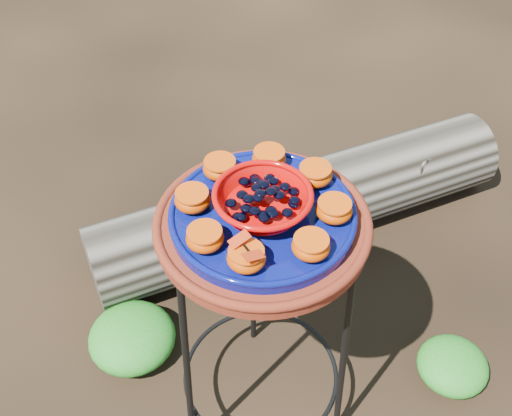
{
  "coord_description": "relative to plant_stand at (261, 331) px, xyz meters",
  "views": [
    {
      "loc": [
        -0.1,
        -0.87,
        1.65
      ],
      "look_at": [
        -0.01,
        0.0,
        0.77
      ],
      "focal_mm": 45.0,
      "sensor_mm": 36.0,
      "label": 1
    }
  ],
  "objects": [
    {
      "name": "foliage_back",
      "position": [
        -0.18,
        0.55,
        -0.26
      ],
      "size": [
        0.35,
        0.35,
        0.18
      ],
      "primitive_type": "ellipsoid",
      "color": "#1C6E1C",
      "rests_on": "ground"
    },
    {
      "name": "orange_half_0",
      "position": [
        -0.04,
        -0.13,
        0.43
      ],
      "size": [
        0.07,
        0.07,
        0.04
      ],
      "primitive_type": "ellipsoid",
      "color": "#AB3A00",
      "rests_on": "cobalt_plate"
    },
    {
      "name": "orange_half_3",
      "position": [
        0.11,
        0.08,
        0.43
      ],
      "size": [
        0.07,
        0.07,
        0.04
      ],
      "primitive_type": "ellipsoid",
      "color": "#AB3A00",
      "rests_on": "cobalt_plate"
    },
    {
      "name": "orange_half_2",
      "position": [
        0.14,
        -0.03,
        0.43
      ],
      "size": [
        0.07,
        0.07,
        0.04
      ],
      "primitive_type": "ellipsoid",
      "color": "#AB3A00",
      "rests_on": "cobalt_plate"
    },
    {
      "name": "butterfly",
      "position": [
        -0.04,
        -0.13,
        0.46
      ],
      "size": [
        0.1,
        0.08,
        0.01
      ],
      "primitive_type": null,
      "rotation": [
        0.0,
        0.0,
        0.47
      ],
      "color": "red",
      "rests_on": "orange_half_0"
    },
    {
      "name": "orange_half_7",
      "position": [
        -0.11,
        -0.08,
        0.43
      ],
      "size": [
        0.07,
        0.07,
        0.04
      ],
      "primitive_type": "ellipsoid",
      "color": "#AB3A00",
      "rests_on": "cobalt_plate"
    },
    {
      "name": "orange_half_4",
      "position": [
        0.03,
        0.14,
        0.43
      ],
      "size": [
        0.07,
        0.07,
        0.04
      ],
      "primitive_type": "ellipsoid",
      "color": "#AB3A00",
      "rests_on": "cobalt_plate"
    },
    {
      "name": "foliage_left",
      "position": [
        -0.36,
        0.21,
        -0.29
      ],
      "size": [
        0.25,
        0.25,
        0.13
      ],
      "primitive_type": "ellipsoid",
      "color": "#1C6E1C",
      "rests_on": "ground"
    },
    {
      "name": "foliage_right",
      "position": [
        0.55,
        0.03,
        -0.3
      ],
      "size": [
        0.2,
        0.2,
        0.1
      ],
      "primitive_type": "ellipsoid",
      "color": "#1C6E1C",
      "rests_on": "ground"
    },
    {
      "name": "cobalt_plate",
      "position": [
        0.0,
        0.0,
        0.4
      ],
      "size": [
        0.37,
        0.37,
        0.02
      ],
      "primitive_type": "cylinder",
      "color": "#01093B",
      "rests_on": "terracotta_saucer"
    },
    {
      "name": "orange_half_5",
      "position": [
        -0.08,
        0.11,
        0.43
      ],
      "size": [
        0.07,
        0.07,
        0.04
      ],
      "primitive_type": "ellipsoid",
      "color": "#AB3A00",
      "rests_on": "cobalt_plate"
    },
    {
      "name": "orange_half_1",
      "position": [
        0.08,
        -0.11,
        0.43
      ],
      "size": [
        0.07,
        0.07,
        0.04
      ],
      "primitive_type": "ellipsoid",
      "color": "#AB3A00",
      "rests_on": "cobalt_plate"
    },
    {
      "name": "red_bowl",
      "position": [
        0.0,
        0.0,
        0.43
      ],
      "size": [
        0.18,
        0.18,
        0.05
      ],
      "primitive_type": null,
      "color": "#C10806",
      "rests_on": "cobalt_plate"
    },
    {
      "name": "glass_gems",
      "position": [
        0.0,
        0.0,
        0.47
      ],
      "size": [
        0.14,
        0.14,
        0.02
      ],
      "primitive_type": null,
      "color": "black",
      "rests_on": "red_bowl"
    },
    {
      "name": "ground",
      "position": [
        0.0,
        0.0,
        -0.35
      ],
      "size": [
        60.0,
        60.0,
        0.0
      ],
      "primitive_type": "plane",
      "color": "black"
    },
    {
      "name": "orange_half_6",
      "position": [
        -0.14,
        0.03,
        0.43
      ],
      "size": [
        0.07,
        0.07,
        0.04
      ],
      "primitive_type": "ellipsoid",
      "color": "#AB3A00",
      "rests_on": "cobalt_plate"
    },
    {
      "name": "terracotta_saucer",
      "position": [
        0.0,
        0.0,
        0.37
      ],
      "size": [
        0.43,
        0.43,
        0.03
      ],
      "primitive_type": "cylinder",
      "color": "maroon",
      "rests_on": "plant_stand"
    },
    {
      "name": "driftwood_log",
      "position": [
        0.2,
        0.64,
        -0.22
      ],
      "size": [
        1.47,
        0.81,
        0.27
      ],
      "primitive_type": null,
      "rotation": [
        0.0,
        0.0,
        0.32
      ],
      "color": "black",
      "rests_on": "ground"
    },
    {
      "name": "plant_stand",
      "position": [
        0.0,
        0.0,
        0.0
      ],
      "size": [
        0.44,
        0.44,
        0.7
      ],
      "primitive_type": null,
      "color": "black",
      "rests_on": "ground"
    }
  ]
}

